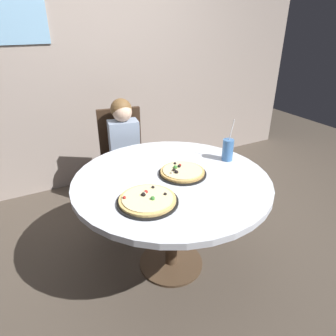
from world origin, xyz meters
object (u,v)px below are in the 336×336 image
at_px(pizza_veggie, 182,172).
at_px(pizza_cheese, 148,200).
at_px(diner_child, 127,166).
at_px(chair_wooden, 123,154).
at_px(soda_cup, 228,150).
at_px(dining_table, 172,189).

distance_m(pizza_veggie, pizza_cheese, 0.41).
bearing_deg(diner_child, chair_wooden, 80.85).
relative_size(diner_child, soda_cup, 3.53).
xyz_separation_m(dining_table, pizza_veggie, (0.09, 0.01, 0.11)).
height_order(dining_table, diner_child, diner_child).
xyz_separation_m(dining_table, diner_child, (-0.01, 0.81, -0.18)).
relative_size(chair_wooden, soda_cup, 3.10).
bearing_deg(soda_cup, pizza_cheese, -162.08).
relative_size(chair_wooden, pizza_veggie, 2.95).
xyz_separation_m(pizza_veggie, soda_cup, (0.41, 0.04, 0.06)).
relative_size(pizza_veggie, pizza_cheese, 0.91).
xyz_separation_m(pizza_cheese, soda_cup, (0.76, 0.25, 0.06)).
relative_size(dining_table, pizza_cheese, 3.66).
xyz_separation_m(diner_child, pizza_veggie, (0.10, -0.80, 0.28)).
relative_size(diner_child, pizza_cheese, 3.04).
xyz_separation_m(chair_wooden, soda_cup, (0.48, -0.94, 0.30)).
bearing_deg(diner_child, pizza_cheese, -103.98).
bearing_deg(pizza_veggie, chair_wooden, 94.13).
height_order(chair_wooden, soda_cup, soda_cup).
bearing_deg(pizza_cheese, diner_child, 76.02).
distance_m(chair_wooden, diner_child, 0.19).
xyz_separation_m(chair_wooden, pizza_cheese, (-0.28, -1.19, 0.24)).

